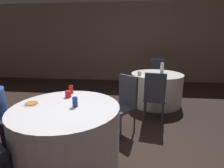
# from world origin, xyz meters

# --- Properties ---
(ground_plane) EXTENTS (16.00, 16.00, 0.00)m
(ground_plane) POSITION_xyz_m (0.00, 0.00, 0.00)
(ground_plane) COLOR #332621
(wall_back) EXTENTS (16.00, 0.06, 2.80)m
(wall_back) POSITION_xyz_m (0.00, 4.67, 1.40)
(wall_back) COLOR gray
(wall_back) RESTS_ON ground_plane
(table_near) EXTENTS (1.35, 1.35, 0.75)m
(table_near) POSITION_xyz_m (-0.20, 0.06, 0.38)
(table_near) COLOR silver
(table_near) RESTS_ON ground_plane
(table_far) EXTENTS (1.22, 1.22, 0.75)m
(table_far) POSITION_xyz_m (1.21, 2.30, 0.38)
(table_far) COLOR white
(table_far) RESTS_ON ground_plane
(chair_near_northeast) EXTENTS (0.56, 0.56, 0.98)m
(chair_near_northeast) POSITION_xyz_m (0.50, 0.90, 0.58)
(chair_near_northeast) COLOR #383842
(chair_near_northeast) RESTS_ON ground_plane
(chair_far_south) EXTENTS (0.46, 0.46, 0.98)m
(chair_far_south) POSITION_xyz_m (1.04, 1.28, 0.58)
(chair_far_south) COLOR #383842
(chair_far_south) RESTS_ON ground_plane
(chair_far_north) EXTENTS (0.44, 0.45, 0.98)m
(chair_far_north) POSITION_xyz_m (1.33, 3.32, 0.58)
(chair_far_north) COLOR #383842
(chair_far_north) RESTS_ON ground_plane
(pizza_plate_near) EXTENTS (0.20, 0.20, 0.02)m
(pizza_plate_near) POSITION_xyz_m (-0.67, 0.10, 0.76)
(pizza_plate_near) COLOR white
(pizza_plate_near) RESTS_ON table_near
(soda_can_red) EXTENTS (0.07, 0.07, 0.12)m
(soda_can_red) POSITION_xyz_m (-0.32, 0.60, 0.81)
(soda_can_red) COLOR red
(soda_can_red) RESTS_ON table_near
(soda_can_blue) EXTENTS (0.07, 0.07, 0.12)m
(soda_can_blue) POSITION_xyz_m (-0.08, 0.08, 0.81)
(soda_can_blue) COLOR #1E38A5
(soda_can_blue) RESTS_ON table_near
(cup_near) EXTENTS (0.09, 0.09, 0.09)m
(cup_near) POSITION_xyz_m (-0.30, 0.42, 0.80)
(cup_near) COLOR red
(cup_near) RESTS_ON table_near
(bottle_far) EXTENTS (0.09, 0.09, 0.24)m
(bottle_far) POSITION_xyz_m (1.35, 2.46, 0.87)
(bottle_far) COLOR silver
(bottle_far) RESTS_ON table_far
(cup_far) EXTENTS (0.08, 0.08, 0.09)m
(cup_far) POSITION_xyz_m (0.79, 2.07, 0.80)
(cup_far) COLOR white
(cup_far) RESTS_ON table_far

